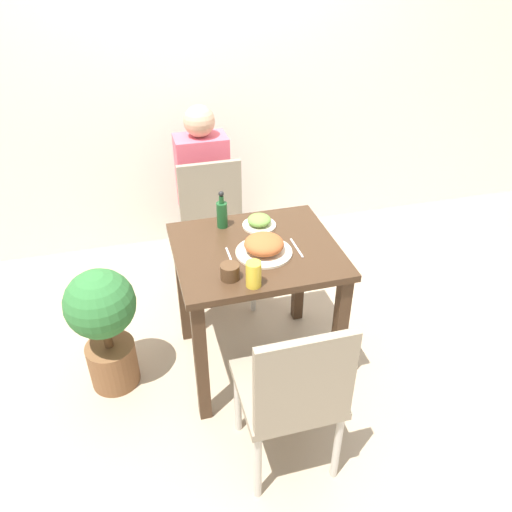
{
  "coord_description": "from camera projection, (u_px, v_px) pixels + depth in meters",
  "views": [
    {
      "loc": [
        -0.54,
        -1.99,
        2.11
      ],
      "look_at": [
        0.0,
        0.0,
        0.73
      ],
      "focal_mm": 35.0,
      "sensor_mm": 36.0,
      "label": 1
    }
  ],
  "objects": [
    {
      "name": "ground_plane",
      "position": [
        256.0,
        360.0,
        2.89
      ],
      "size": [
        16.0,
        16.0,
        0.0
      ],
      "primitive_type": "plane",
      "color": "tan"
    },
    {
      "name": "juice_glass",
      "position": [
        254.0,
        274.0,
        2.17
      ],
      "size": [
        0.07,
        0.07,
        0.12
      ],
      "color": "gold",
      "rests_on": "dining_table"
    },
    {
      "name": "drink_cup",
      "position": [
        230.0,
        272.0,
        2.23
      ],
      "size": [
        0.09,
        0.09,
        0.07
      ],
      "color": "#4C331E",
      "rests_on": "dining_table"
    },
    {
      "name": "chair_far",
      "position": [
        215.0,
        227.0,
        3.15
      ],
      "size": [
        0.42,
        0.42,
        0.9
      ],
      "color": "gray",
      "rests_on": "ground_plane"
    },
    {
      "name": "potted_plant_left",
      "position": [
        104.0,
        322.0,
        2.53
      ],
      "size": [
        0.35,
        0.35,
        0.72
      ],
      "color": "brown",
      "rests_on": "ground_plane"
    },
    {
      "name": "person_figure",
      "position": [
        204.0,
        191.0,
        3.41
      ],
      "size": [
        0.34,
        0.22,
        1.17
      ],
      "color": "#2D3347",
      "rests_on": "ground_plane"
    },
    {
      "name": "wall_back",
      "position": [
        198.0,
        66.0,
        3.36
      ],
      "size": [
        8.0,
        0.05,
        2.6
      ],
      "color": "white",
      "rests_on": "ground_plane"
    },
    {
      "name": "fork_utensil",
      "position": [
        230.0,
        258.0,
        2.38
      ],
      "size": [
        0.01,
        0.18,
        0.0
      ],
      "rotation": [
        0.0,
        0.0,
        1.56
      ],
      "color": "silver",
      "rests_on": "dining_table"
    },
    {
      "name": "spoon_utensil",
      "position": [
        297.0,
        248.0,
        2.45
      ],
      "size": [
        0.01,
        0.17,
        0.0
      ],
      "rotation": [
        0.0,
        0.0,
        1.59
      ],
      "color": "silver",
      "rests_on": "dining_table"
    },
    {
      "name": "chair_near",
      "position": [
        293.0,
        391.0,
        2.05
      ],
      "size": [
        0.42,
        0.42,
        0.9
      ],
      "rotation": [
        0.0,
        0.0,
        3.14
      ],
      "color": "gray",
      "rests_on": "ground_plane"
    },
    {
      "name": "dining_table",
      "position": [
        256.0,
        272.0,
        2.54
      ],
      "size": [
        0.8,
        0.71,
        0.78
      ],
      "color": "#3D2819",
      "rests_on": "ground_plane"
    },
    {
      "name": "food_plate",
      "position": [
        264.0,
        246.0,
        2.39
      ],
      "size": [
        0.28,
        0.28,
        0.09
      ],
      "color": "beige",
      "rests_on": "dining_table"
    },
    {
      "name": "sauce_bottle",
      "position": [
        222.0,
        213.0,
        2.59
      ],
      "size": [
        0.06,
        0.06,
        0.21
      ],
      "color": "#194C23",
      "rests_on": "dining_table"
    },
    {
      "name": "side_plate",
      "position": [
        259.0,
        222.0,
        2.62
      ],
      "size": [
        0.18,
        0.18,
        0.07
      ],
      "color": "beige",
      "rests_on": "dining_table"
    }
  ]
}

